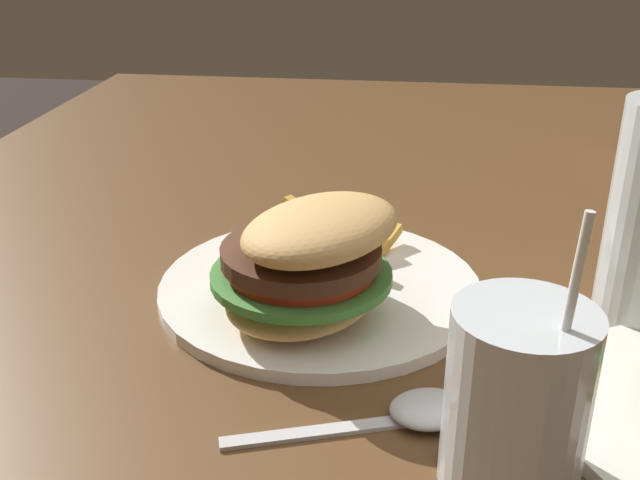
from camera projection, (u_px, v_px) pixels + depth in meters
name	position (u px, v px, depth m)	size (l,w,h in m)	color
dining_table	(422.00, 337.00, 0.73)	(1.40, 1.15, 0.77)	brown
meal_plate_near	(313.00, 269.00, 0.57)	(0.27, 0.26, 0.11)	white
juice_glass	(515.00, 411.00, 0.39)	(0.08, 0.08, 0.17)	silver
spoon	(424.00, 412.00, 0.46)	(0.07, 0.16, 0.01)	silver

